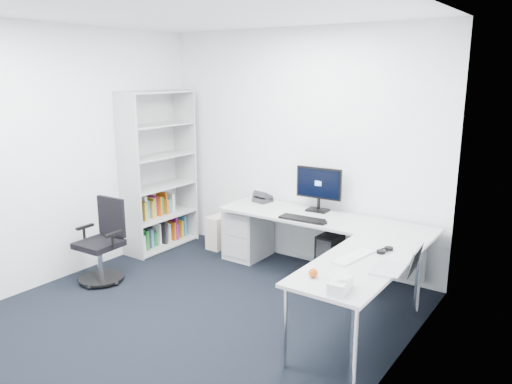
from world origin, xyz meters
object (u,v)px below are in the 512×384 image
Objects in this scene: monitor at (318,189)px; task_chair at (99,242)px; bookshelf at (158,171)px; laptop at (389,257)px; l_desk at (307,257)px.

task_chair is at bearing -140.35° from monitor.
bookshelf reaches higher than task_chair.
bookshelf reaches higher than laptop.
laptop is (1.27, -1.22, -0.14)m from monitor.
l_desk is 2.27m from bookshelf.
monitor is (2.01, 0.47, -0.05)m from bookshelf.
laptop is at bearing -47.43° from monitor.
l_desk is 2.22m from task_chair.
monitor is at bearing 107.34° from l_desk.
bookshelf is at bearing 162.43° from laptop.
bookshelf is 2.07m from monitor.
monitor is (1.74, 1.64, 0.50)m from task_chair.
laptop reaches higher than task_chair.
task_chair is 3.07m from laptop.
bookshelf is 3.74× the size of monitor.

